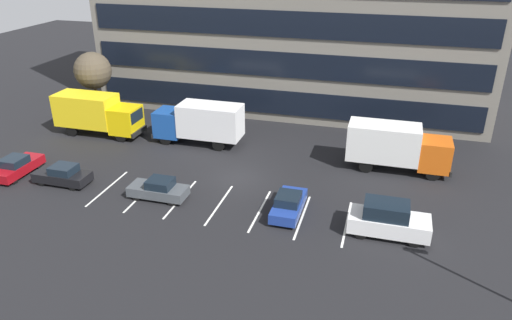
% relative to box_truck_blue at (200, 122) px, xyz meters
% --- Properties ---
extents(ground_plane, '(120.00, 120.00, 0.00)m').
position_rel_box_truck_blue_xyz_m(ground_plane, '(5.09, -5.41, -1.99)').
color(ground_plane, black).
extents(lot_markings, '(16.94, 5.40, 0.01)m').
position_rel_box_truck_blue_xyz_m(lot_markings, '(5.09, -9.44, -1.99)').
color(lot_markings, silver).
rests_on(lot_markings, ground_plane).
extents(box_truck_blue, '(7.63, 2.53, 3.54)m').
position_rel_box_truck_blue_xyz_m(box_truck_blue, '(0.00, 0.00, 0.00)').
color(box_truck_blue, '#194799').
rests_on(box_truck_blue, ground_plane).
extents(box_truck_orange, '(7.64, 2.53, 3.54)m').
position_rel_box_truck_blue_xyz_m(box_truck_orange, '(16.07, -0.77, 0.00)').
color(box_truck_orange, '#D85914').
rests_on(box_truck_orange, ground_plane).
extents(box_truck_yellow_all, '(7.79, 2.58, 3.61)m').
position_rel_box_truck_blue_xyz_m(box_truck_yellow_all, '(-9.59, -0.48, 0.04)').
color(box_truck_yellow_all, yellow).
rests_on(box_truck_yellow_all, ground_plane).
extents(sedan_charcoal, '(3.97, 1.66, 1.42)m').
position_rel_box_truck_blue_xyz_m(sedan_charcoal, '(0.86, -9.70, -1.32)').
color(sedan_charcoal, '#474C51').
rests_on(sedan_charcoal, ground_plane).
extents(sedan_navy, '(1.69, 4.04, 1.45)m').
position_rel_box_truck_blue_xyz_m(sedan_navy, '(9.75, -9.28, -1.31)').
color(sedan_navy, navy).
rests_on(sedan_navy, ground_plane).
extents(sedan_maroon, '(1.71, 4.09, 1.47)m').
position_rel_box_truck_blue_xyz_m(sedan_maroon, '(-10.86, -9.37, -1.30)').
color(sedan_maroon, maroon).
rests_on(sedan_maroon, ground_plane).
extents(suv_white, '(4.72, 2.00, 2.13)m').
position_rel_box_truck_blue_xyz_m(suv_white, '(15.90, -10.02, -0.96)').
color(suv_white, white).
rests_on(suv_white, ground_plane).
extents(sedan_black, '(4.01, 1.68, 1.44)m').
position_rel_box_truck_blue_xyz_m(sedan_black, '(-6.70, -9.65, -1.31)').
color(sedan_black, black).
rests_on(sedan_black, ground_plane).
extents(bare_tree, '(3.46, 3.46, 6.48)m').
position_rel_box_truck_blue_xyz_m(bare_tree, '(-11.91, 3.15, 2.74)').
color(bare_tree, '#473323').
rests_on(bare_tree, ground_plane).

